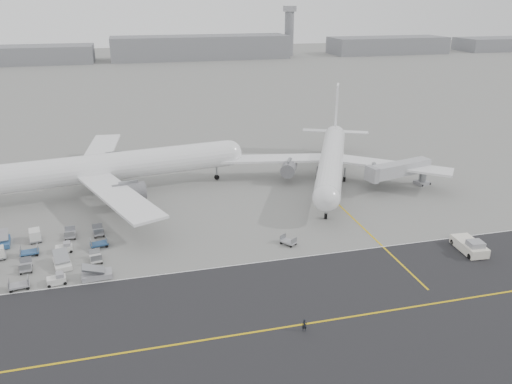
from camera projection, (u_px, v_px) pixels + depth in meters
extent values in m
plane|color=gray|center=(190.00, 263.00, 73.15)|extent=(700.00, 700.00, 0.00)
cube|color=#272729|center=(252.00, 333.00, 58.04)|extent=(220.00, 32.00, 0.02)
cube|color=gold|center=(252.00, 332.00, 58.03)|extent=(220.00, 0.30, 0.01)
cube|color=silver|center=(226.00, 266.00, 72.30)|extent=(220.00, 0.25, 0.01)
cube|color=gold|center=(363.00, 227.00, 84.53)|extent=(0.30, 40.00, 0.01)
cylinder|color=gray|center=(289.00, 34.00, 330.16)|extent=(6.00, 6.00, 28.00)
cube|color=#939398|center=(290.00, 9.00, 324.52)|extent=(7.00, 7.00, 3.50)
cylinder|color=white|center=(114.00, 166.00, 97.48)|extent=(47.93, 12.00, 5.46)
sphere|color=white|center=(229.00, 153.00, 105.86)|extent=(5.35, 5.35, 5.35)
cube|color=white|center=(119.00, 196.00, 84.92)|extent=(15.16, 26.42, 0.45)
cube|color=white|center=(100.00, 151.00, 109.72)|extent=(8.53, 26.61, 0.45)
cylinder|color=slate|center=(129.00, 192.00, 90.12)|extent=(6.22, 4.16, 3.39)
cylinder|color=slate|center=(115.00, 161.00, 107.15)|extent=(6.22, 4.16, 3.39)
cylinder|color=black|center=(217.00, 177.00, 106.69)|extent=(1.09, 0.64, 1.03)
cylinder|color=black|center=(110.00, 197.00, 95.89)|extent=(1.09, 0.64, 1.03)
cylinder|color=black|center=(106.00, 186.00, 101.54)|extent=(1.09, 0.64, 1.03)
cylinder|color=gray|center=(217.00, 171.00, 106.17)|extent=(0.36, 0.36, 2.87)
cylinder|color=white|center=(331.00, 161.00, 103.02)|extent=(21.79, 40.07, 4.80)
sphere|color=white|center=(326.00, 198.00, 83.83)|extent=(4.70, 4.70, 4.70)
cone|color=white|center=(335.00, 133.00, 123.00)|extent=(7.33, 9.23, 4.32)
cube|color=white|center=(337.00, 105.00, 121.05)|extent=(2.37, 4.39, 10.21)
cube|color=white|center=(318.00, 131.00, 124.37)|extent=(7.92, 5.28, 0.25)
cube|color=white|center=(352.00, 132.00, 122.96)|extent=(7.92, 5.28, 0.25)
cube|color=white|center=(272.00, 159.00, 106.29)|extent=(23.53, 9.24, 0.45)
cube|color=white|center=(394.00, 165.00, 102.06)|extent=(21.15, 18.33, 0.45)
cylinder|color=slate|center=(289.00, 168.00, 104.19)|extent=(4.83, 5.88, 2.98)
cylinder|color=slate|center=(374.00, 173.00, 101.28)|extent=(4.83, 5.88, 2.98)
cylinder|color=black|center=(326.00, 216.00, 87.78)|extent=(0.89, 1.15, 1.04)
cylinder|color=black|center=(317.00, 177.00, 106.50)|extent=(0.89, 1.15, 1.04)
cylinder|color=black|center=(344.00, 179.00, 105.54)|extent=(0.89, 1.15, 1.04)
cylinder|color=gray|center=(326.00, 209.00, 87.32)|extent=(0.36, 0.36, 2.52)
cube|color=white|center=(469.00, 246.00, 76.42)|extent=(3.38, 6.35, 1.39)
cube|color=#939398|center=(476.00, 244.00, 74.77)|extent=(2.31, 2.13, 0.89)
cylinder|color=gray|center=(455.00, 237.00, 80.01)|extent=(0.33, 2.59, 0.16)
cylinder|color=black|center=(470.00, 257.00, 74.17)|extent=(0.46, 0.92, 0.89)
cylinder|color=black|center=(486.00, 255.00, 74.60)|extent=(0.46, 0.92, 0.89)
cylinder|color=black|center=(453.00, 242.00, 78.53)|extent=(0.46, 0.92, 0.89)
cylinder|color=black|center=(468.00, 241.00, 78.97)|extent=(0.46, 0.92, 0.89)
cylinder|color=gray|center=(423.00, 175.00, 103.41)|extent=(1.56, 1.56, 3.90)
cube|color=#939398|center=(422.00, 183.00, 104.00)|extent=(3.07, 3.07, 0.68)
cube|color=#ADAEB2|center=(399.00, 169.00, 99.50)|extent=(14.84, 6.15, 2.53)
cube|color=#939398|center=(372.00, 174.00, 96.42)|extent=(1.88, 3.31, 2.92)
cylinder|color=black|center=(422.00, 181.00, 105.37)|extent=(0.42, 0.64, 0.58)
imported|color=black|center=(304.00, 325.00, 58.02)|extent=(0.64, 0.48, 1.59)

